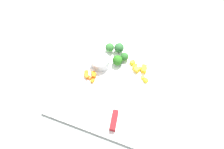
{
  "coord_description": "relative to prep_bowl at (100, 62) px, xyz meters",
  "views": [
    {
      "loc": [
        0.45,
        0.17,
        0.8
      ],
      "look_at": [
        0.0,
        0.0,
        0.02
      ],
      "focal_mm": 36.28,
      "sensor_mm": 36.0,
      "label": 1
    }
  ],
  "objects": [
    {
      "name": "chef_knife",
      "position": [
        0.17,
        0.13,
        -0.01
      ],
      "size": [
        0.29,
        0.08,
        0.02
      ],
      "rotation": [
        0.0,
        0.0,
        3.32
      ],
      "color": "silver",
      "rests_on": "cutting_board"
    },
    {
      "name": "carrot_dice_4",
      "position": [
        0.05,
        -0.01,
        -0.01
      ],
      "size": [
        0.02,
        0.02,
        0.01
      ],
      "primitive_type": "cube",
      "rotation": [
        0.0,
        0.0,
        2.28
      ],
      "color": "orange",
      "rests_on": "cutting_board"
    },
    {
      "name": "pepper_dice_2",
      "position": [
        -0.02,
        0.15,
        -0.01
      ],
      "size": [
        0.03,
        0.03,
        0.02
      ],
      "primitive_type": "cube",
      "rotation": [
        0.0,
        0.0,
        1.05
      ],
      "color": "yellow",
      "rests_on": "cutting_board"
    },
    {
      "name": "pepper_dice_4",
      "position": [
        0.01,
        0.2,
        -0.01
      ],
      "size": [
        0.02,
        0.02,
        0.01
      ],
      "primitive_type": "cube",
      "rotation": [
        0.0,
        0.0,
        1.08
      ],
      "color": "yellow",
      "rests_on": "cutting_board"
    },
    {
      "name": "pepper_dice_5",
      "position": [
        -0.04,
        0.16,
        -0.01
      ],
      "size": [
        0.01,
        0.01,
        0.01
      ],
      "primitive_type": "cube",
      "rotation": [
        0.0,
        0.0,
        1.67
      ],
      "color": "yellow",
      "rests_on": "cutting_board"
    },
    {
      "name": "carrot_dice_3",
      "position": [
        0.06,
        -0.0,
        -0.01
      ],
      "size": [
        0.02,
        0.02,
        0.02
      ],
      "primitive_type": "cube",
      "rotation": [
        0.0,
        0.0,
        0.24
      ],
      "color": "orange",
      "rests_on": "cutting_board"
    },
    {
      "name": "broccoli_floret_2",
      "position": [
        -0.08,
        0.01,
        0.0
      ],
      "size": [
        0.04,
        0.04,
        0.04
      ],
      "color": "#90AB6D",
      "rests_on": "cutting_board"
    },
    {
      "name": "broccoli_floret_0",
      "position": [
        -0.03,
        0.06,
        0.0
      ],
      "size": [
        0.04,
        0.04,
        0.04
      ],
      "color": "#7FAE5E",
      "rests_on": "cutting_board"
    },
    {
      "name": "carrot_dice_5",
      "position": [
        0.08,
        -0.02,
        -0.01
      ],
      "size": [
        0.02,
        0.02,
        0.01
      ],
      "primitive_type": "cube",
      "rotation": [
        0.0,
        0.0,
        1.36
      ],
      "color": "orange",
      "rests_on": "cutting_board"
    },
    {
      "name": "pepper_dice_1",
      "position": [
        -0.05,
        0.17,
        -0.01
      ],
      "size": [
        0.02,
        0.02,
        0.02
      ],
      "primitive_type": "cube",
      "rotation": [
        0.0,
        0.0,
        1.62
      ],
      "color": "yellow",
      "rests_on": "cutting_board"
    },
    {
      "name": "pepper_dice_3",
      "position": [
        0.0,
        0.18,
        -0.01
      ],
      "size": [
        0.02,
        0.02,
        0.01
      ],
      "primitive_type": "cube",
      "rotation": [
        0.0,
        0.0,
        2.2
      ],
      "color": "yellow",
      "rests_on": "cutting_board"
    },
    {
      "name": "broccoli_floret_3",
      "position": [
        -0.09,
        0.05,
        0.01
      ],
      "size": [
        0.04,
        0.04,
        0.05
      ],
      "color": "#85C361",
      "rests_on": "cutting_board"
    },
    {
      "name": "ground_plane",
      "position": [
        0.03,
        0.06,
        -0.03
      ],
      "size": [
        4.0,
        4.0,
        0.0
      ],
      "primitive_type": "plane",
      "color": "gray"
    },
    {
      "name": "cutting_board",
      "position": [
        0.03,
        0.06,
        -0.03
      ],
      "size": [
        0.49,
        0.38,
        0.01
      ],
      "primitive_type": "cube",
      "color": "white",
      "rests_on": "ground_plane"
    },
    {
      "name": "pepper_dice_7",
      "position": [
        -0.05,
        0.12,
        -0.01
      ],
      "size": [
        0.02,
        0.02,
        0.02
      ],
      "primitive_type": "cube",
      "rotation": [
        0.0,
        0.0,
        2.25
      ],
      "color": "yellow",
      "rests_on": "cutting_board"
    },
    {
      "name": "broccoli_floret_1",
      "position": [
        -0.06,
        0.08,
        -0.0
      ],
      "size": [
        0.03,
        0.03,
        0.04
      ],
      "color": "#95C459",
      "rests_on": "cutting_board"
    },
    {
      "name": "carrot_dice_2",
      "position": [
        0.06,
        -0.04,
        -0.01
      ],
      "size": [
        0.02,
        0.02,
        0.02
      ],
      "primitive_type": "cube",
      "rotation": [
        0.0,
        0.0,
        0.47
      ],
      "color": "orange",
      "rests_on": "cutting_board"
    },
    {
      "name": "carrot_dice_0",
      "position": [
        0.09,
        0.0,
        -0.01
      ],
      "size": [
        0.02,
        0.01,
        0.01
      ],
      "primitive_type": "cube",
      "rotation": [
        0.0,
        0.0,
        3.08
      ],
      "color": "orange",
      "rests_on": "cutting_board"
    },
    {
      "name": "carrot_dice_1",
      "position": [
        0.08,
        -0.03,
        -0.01
      ],
      "size": [
        0.02,
        0.02,
        0.02
      ],
      "primitive_type": "cube",
      "rotation": [
        0.0,
        0.0,
        1.02
      ],
      "color": "orange",
      "rests_on": "cutting_board"
    },
    {
      "name": "prep_bowl",
      "position": [
        0.0,
        0.0,
        0.0
      ],
      "size": [
        0.07,
        0.07,
        0.04
      ],
      "primitive_type": "cylinder",
      "color": "#B9BDC0",
      "rests_on": "cutting_board"
    },
    {
      "name": "pepper_dice_6",
      "position": [
        -0.03,
        0.18,
        -0.01
      ],
      "size": [
        0.02,
        0.02,
        0.02
      ],
      "primitive_type": "cube",
      "rotation": [
        0.0,
        0.0,
        0.04
      ],
      "color": "yellow",
      "rests_on": "cutting_board"
    },
    {
      "name": "pepper_dice_0",
      "position": [
        -0.04,
        0.14,
        -0.01
      ],
      "size": [
        0.02,
        0.02,
        0.02
      ],
      "primitive_type": "cube",
      "rotation": [
        0.0,
        0.0,
        1.77
      ],
      "color": "yellow",
      "rests_on": "cutting_board"
    }
  ]
}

